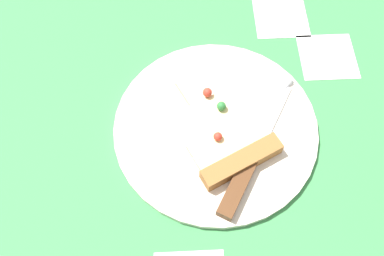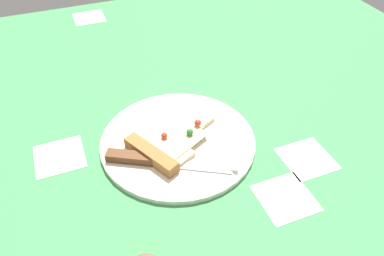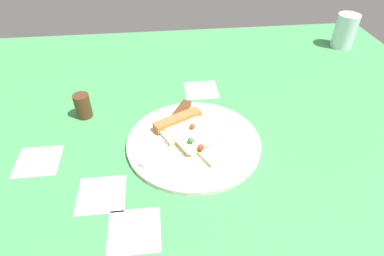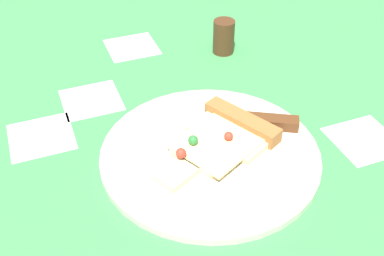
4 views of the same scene
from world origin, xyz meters
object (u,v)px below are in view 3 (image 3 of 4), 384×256
Objects in this scene: pizza_slice at (188,132)px; knife at (171,125)px; pepper_shaker at (83,106)px; plate at (194,142)px; drinking_glass at (345,31)px.

knife is (3.54, -3.16, -0.20)cm from pizza_slice.
knife is 3.55× the size of pepper_shaker.
drinking_glass reaches higher than plate.
knife is at bearing -68.28° from pizza_slice.
plate is 4.85× the size of pepper_shaker.
pizza_slice reaches higher than plate.
plate is 7.26cm from knife.
knife is at bearing 32.52° from drinking_glass.
pepper_shaker reaches higher than plate.
pepper_shaker is at bearing 8.18° from knife.
drinking_glass is (-61.39, -39.14, 3.90)cm from knife.
pizza_slice is 3.08× the size of pepper_shaker.
pizza_slice is 0.87× the size of knife.
drinking_glass reaches higher than pepper_shaker.
knife is 22.75cm from pepper_shaker.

